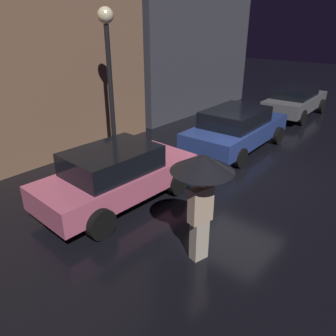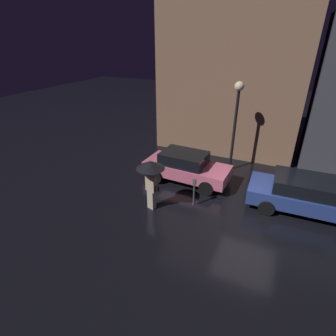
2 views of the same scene
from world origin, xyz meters
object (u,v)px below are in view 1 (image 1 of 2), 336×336
parked_car_pink (117,175)px  parked_car_grey (295,101)px  street_lamp_near (108,57)px  pedestrian_with_umbrella (202,177)px  parking_meter (206,181)px  parked_car_blue (236,128)px

parked_car_pink → parked_car_grey: bearing=1.2°
parked_car_grey → street_lamp_near: bearing=164.2°
parked_car_pink → parked_car_grey: parked_car_pink is taller
pedestrian_with_umbrella → street_lamp_near: street_lamp_near is taller
parking_meter → street_lamp_near: 4.60m
parking_meter → pedestrian_with_umbrella: bearing=-149.4°
parked_car_grey → street_lamp_near: 9.73m
parking_meter → street_lamp_near: size_ratio=0.28×
parked_car_blue → parked_car_grey: bearing=-1.1°
parked_car_pink → parked_car_blue: parked_car_pink is taller
street_lamp_near → parked_car_grey: bearing=-13.7°
parked_car_pink → parking_meter: 2.13m
parked_car_pink → parking_meter: parked_car_pink is taller
parked_car_grey → street_lamp_near: size_ratio=0.96×
parked_car_blue → parking_meter: (-4.13, -1.55, 0.03)m
parking_meter → parked_car_blue: bearing=20.6°
parked_car_pink → parked_car_grey: 10.83m
parked_car_grey → pedestrian_with_umbrella: 11.56m
pedestrian_with_umbrella → street_lamp_near: 5.40m
parked_car_pink → street_lamp_near: 3.59m
parked_car_pink → parked_car_blue: (5.20, -0.29, -0.01)m
parked_car_grey → pedestrian_with_umbrella: bearing=-169.5°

